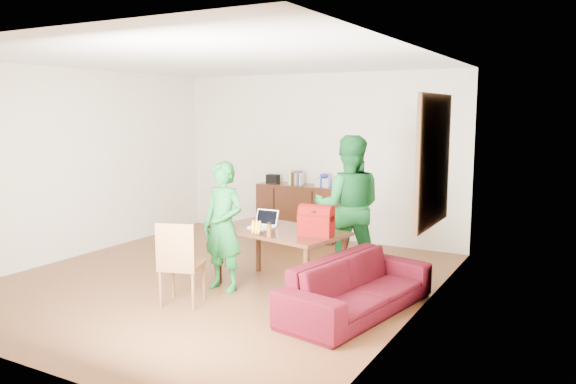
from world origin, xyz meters
The scene contains 10 objects.
room centered at (0.01, 0.13, 1.31)m, with size 5.20×5.70×2.90m.
table centered at (0.83, 0.08, 0.63)m, with size 1.67×1.15×0.72m.
chair centered at (0.19, -0.95, 0.27)m, with size 0.53×0.52×0.94m.
person_near centered at (0.28, -0.28, 0.76)m, with size 0.56×0.36×1.52m, color #166626.
person_far centered at (1.35, 0.91, 0.90)m, with size 0.88×0.68×1.81m, color #166528.
laptop centered at (0.60, 0.04, 0.76)m, with size 0.30×0.22×0.21m.
bananas centered at (0.73, -0.28, 0.75)m, with size 0.16×0.10×0.06m, color gold, non-canonical shape.
bottle centered at (0.93, -0.33, 0.80)m, with size 0.05×0.05×0.16m, color #5B3314.
red_bag centered at (1.35, -0.01, 0.85)m, with size 0.38×0.22×0.28m, color #670806.
sofa centered at (1.95, -0.23, 0.28)m, with size 1.94×0.76×0.57m, color #3F0813.
Camera 1 is at (4.07, -5.54, 2.10)m, focal length 35.00 mm.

